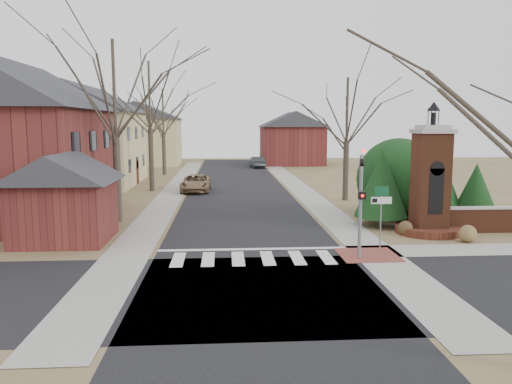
{
  "coord_description": "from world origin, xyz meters",
  "views": [
    {
      "loc": [
        -1.14,
        -18.75,
        5.41
      ],
      "look_at": [
        0.46,
        6.0,
        2.01
      ],
      "focal_mm": 35.0,
      "sensor_mm": 36.0,
      "label": 1
    }
  ],
  "objects": [
    {
      "name": "brick_gate_monument",
      "position": [
        9.0,
        4.99,
        2.17
      ],
      "size": [
        3.2,
        3.2,
        6.47
      ],
      "color": "#5A2D1A",
      "rests_on": "ground"
    },
    {
      "name": "curb_apron",
      "position": [
        4.8,
        1.0,
        0.01
      ],
      "size": [
        2.4,
        2.4,
        0.02
      ],
      "primitive_type": "cube",
      "color": "brown",
      "rests_on": "ground"
    },
    {
      "name": "bare_tree_2",
      "position": [
        -7.5,
        35.0,
        7.03
      ],
      "size": [
        7.35,
        7.35,
        10.19
      ],
      "color": "#473D33",
      "rests_on": "ground"
    },
    {
      "name": "house_brick_left",
      "position": [
        -13.01,
        9.99,
        4.66
      ],
      "size": [
        9.8,
        11.8,
        9.42
      ],
      "color": "maroon",
      "rests_on": "ground"
    },
    {
      "name": "ground",
      "position": [
        0.0,
        0.0,
        0.0
      ],
      "size": [
        120.0,
        120.0,
        0.0
      ],
      "primitive_type": "plane",
      "color": "brown",
      "rests_on": "ground"
    },
    {
      "name": "garage_left",
      "position": [
        -8.52,
        4.49,
        2.24
      ],
      "size": [
        4.8,
        4.8,
        4.29
      ],
      "color": "maroon",
      "rests_on": "ground"
    },
    {
      "name": "pickup_truck",
      "position": [
        -3.4,
        21.33,
        0.68
      ],
      "size": [
        2.35,
        4.93,
        1.36
      ],
      "primitive_type": "imported",
      "rotation": [
        0.0,
        0.0,
        -0.02
      ],
      "color": "#876A4A",
      "rests_on": "ground"
    },
    {
      "name": "house_distant_right",
      "position": [
        7.99,
        47.99,
        3.65
      ],
      "size": [
        8.8,
        8.8,
        7.3
      ],
      "color": "maroon",
      "rests_on": "ground"
    },
    {
      "name": "dry_shrub_right",
      "position": [
        10.03,
        3.0,
        0.4
      ],
      "size": [
        0.8,
        0.8,
        0.8
      ],
      "primitive_type": "sphere",
      "color": "olive",
      "rests_on": "ground"
    },
    {
      "name": "evergreen_far",
      "position": [
        12.5,
        7.2,
        1.9
      ],
      "size": [
        2.4,
        2.4,
        3.3
      ],
      "color": "#473D33",
      "rests_on": "ground"
    },
    {
      "name": "bare_tree_0",
      "position": [
        -7.0,
        9.0,
        7.7
      ],
      "size": [
        8.05,
        8.05,
        11.15
      ],
      "color": "#473D33",
      "rests_on": "ground"
    },
    {
      "name": "evergreen_mass",
      "position": [
        9.0,
        9.5,
        2.4
      ],
      "size": [
        4.8,
        4.8,
        4.8
      ],
      "primitive_type": "sphere",
      "color": "black",
      "rests_on": "ground"
    },
    {
      "name": "traffic_signal_pole",
      "position": [
        4.3,
        0.57,
        2.59
      ],
      "size": [
        0.28,
        0.41,
        4.5
      ],
      "color": "slate",
      "rests_on": "ground"
    },
    {
      "name": "bare_tree_1",
      "position": [
        -7.0,
        22.0,
        8.03
      ],
      "size": [
        8.4,
        8.4,
        11.64
      ],
      "color": "#473D33",
      "rests_on": "ground"
    },
    {
      "name": "house_stucco_left",
      "position": [
        -13.5,
        27.0,
        4.59
      ],
      "size": [
        9.8,
        12.8,
        9.28
      ],
      "color": "tan",
      "rests_on": "ground"
    },
    {
      "name": "dry_shrub_left",
      "position": [
        7.7,
        4.6,
        0.36
      ],
      "size": [
        0.72,
        0.72,
        0.72
      ],
      "primitive_type": "sphere",
      "color": "#4F3D24",
      "rests_on": "ground"
    },
    {
      "name": "evergreen_near",
      "position": [
        7.2,
        7.0,
        2.3
      ],
      "size": [
        2.8,
        2.8,
        4.1
      ],
      "color": "#473D33",
      "rests_on": "ground"
    },
    {
      "name": "sidewalk_right_main",
      "position": [
        5.2,
        22.0,
        0.01
      ],
      "size": [
        2.0,
        60.0,
        0.02
      ],
      "primitive_type": "cube",
      "color": "gray",
      "rests_on": "ground"
    },
    {
      "name": "distant_car",
      "position": [
        2.98,
        42.96,
        0.69
      ],
      "size": [
        1.96,
        4.32,
        1.37
      ],
      "primitive_type": "imported",
      "rotation": [
        0.0,
        0.0,
        3.27
      ],
      "color": "#2F3236",
      "rests_on": "ground"
    },
    {
      "name": "bare_tree_3",
      "position": [
        7.5,
        16.0,
        6.69
      ],
      "size": [
        7.0,
        7.0,
        9.7
      ],
      "color": "#473D33",
      "rests_on": "ground"
    },
    {
      "name": "sign_post",
      "position": [
        5.59,
        1.99,
        1.95
      ],
      "size": [
        0.9,
        0.07,
        2.75
      ],
      "color": "slate",
      "rests_on": "ground"
    },
    {
      "name": "house_distant_left",
      "position": [
        -12.01,
        48.0,
        4.25
      ],
      "size": [
        10.8,
        8.8,
        8.53
      ],
      "color": "tan",
      "rests_on": "ground"
    },
    {
      "name": "stop_bar",
      "position": [
        0.0,
        2.3,
        0.01
      ],
      "size": [
        8.0,
        0.35,
        0.02
      ],
      "primitive_type": "cube",
      "color": "silver",
      "rests_on": "ground"
    },
    {
      "name": "main_street",
      "position": [
        0.0,
        22.0,
        0.01
      ],
      "size": [
        8.0,
        70.0,
        0.01
      ],
      "primitive_type": "cube",
      "color": "black",
      "rests_on": "ground"
    },
    {
      "name": "crosswalk_zone",
      "position": [
        0.0,
        0.8,
        0.01
      ],
      "size": [
        8.0,
        2.2,
        0.02
      ],
      "primitive_type": "cube",
      "color": "silver",
      "rests_on": "ground"
    },
    {
      "name": "evergreen_mid",
      "position": [
        10.5,
        8.2,
        2.6
      ],
      "size": [
        3.4,
        3.4,
        4.7
      ],
      "color": "#473D33",
      "rests_on": "ground"
    },
    {
      "name": "cross_street",
      "position": [
        0.0,
        -3.0,
        0.01
      ],
      "size": [
        120.0,
        8.0,
        0.01
      ],
      "primitive_type": "cube",
      "color": "black",
      "rests_on": "ground"
    },
    {
      "name": "sidewalk_left",
      "position": [
        -5.2,
        22.0,
        0.01
      ],
      "size": [
        2.0,
        60.0,
        0.02
      ],
      "primitive_type": "cube",
      "color": "gray",
      "rests_on": "ground"
    }
  ]
}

